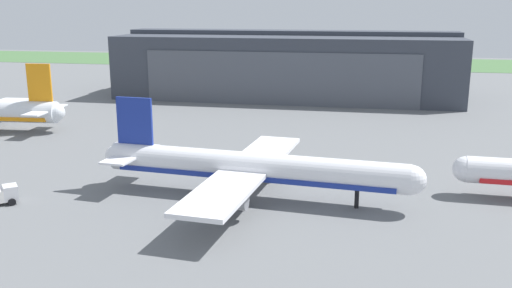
# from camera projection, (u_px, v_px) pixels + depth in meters

# --- Properties ---
(ground_plane) EXTENTS (440.00, 440.00, 0.00)m
(ground_plane) POSITION_uv_depth(u_px,v_px,m) (256.00, 197.00, 74.67)
(ground_plane) COLOR slate
(grass_field_strip) EXTENTS (440.00, 56.00, 0.08)m
(grass_field_strip) POSITION_uv_depth(u_px,v_px,m) (338.00, 62.00, 249.21)
(grass_field_strip) COLOR #476E3F
(grass_field_strip) RESTS_ON ground_plane
(maintenance_hangar) EXTENTS (91.80, 38.68, 18.02)m
(maintenance_hangar) POSITION_uv_depth(u_px,v_px,m) (289.00, 64.00, 159.15)
(maintenance_hangar) COLOR #383D47
(maintenance_hangar) RESTS_ON ground_plane
(airliner_near_left) EXTENTS (43.50, 37.08, 12.71)m
(airliner_near_left) POSITION_uv_depth(u_px,v_px,m) (252.00, 168.00, 73.52)
(airliner_near_left) COLOR white
(airliner_near_left) RESTS_ON ground_plane
(ops_van) EXTENTS (4.81, 4.55, 2.38)m
(ops_van) POSITION_uv_depth(u_px,v_px,m) (0.00, 195.00, 71.63)
(ops_van) COLOR silver
(ops_van) RESTS_ON ground_plane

